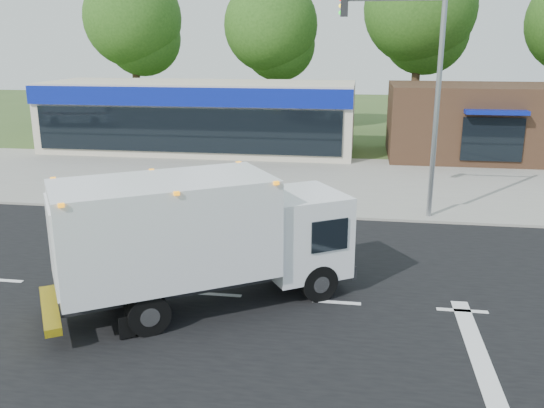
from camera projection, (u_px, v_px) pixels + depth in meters
The scene contains 11 objects.
ground at pixel (336, 303), 14.21m from camera, with size 120.00×120.00×0.00m, color #385123.
road_asphalt at pixel (336, 303), 14.21m from camera, with size 60.00×14.00×0.02m, color black.
sidewalk at pixel (346, 209), 21.99m from camera, with size 60.00×2.40×0.12m, color gray.
parking_apron at pixel (350, 177), 27.53m from camera, with size 60.00×9.00×0.02m, color gray.
lane_markings at pixel (395, 333), 12.72m from camera, with size 55.20×7.00×0.01m.
ems_box_truck at pixel (199, 232), 13.63m from camera, with size 7.36×5.80×3.23m.
emergency_worker at pixel (110, 268), 13.84m from camera, with size 0.77×0.81×1.98m.
retail_strip_mall at pixel (200, 116), 33.94m from camera, with size 18.00×6.20×4.00m.
brown_storefront at pixel (482, 122), 31.65m from camera, with size 10.00×6.70×4.00m.
traffic_signal_pole at pixel (420, 81), 19.76m from camera, with size 3.51×0.25×8.00m.
background_trees at pixel (346, 24), 39.13m from camera, with size 36.77×7.39×12.10m.
Camera 1 is at (0.40, -13.11, 6.21)m, focal length 38.00 mm.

